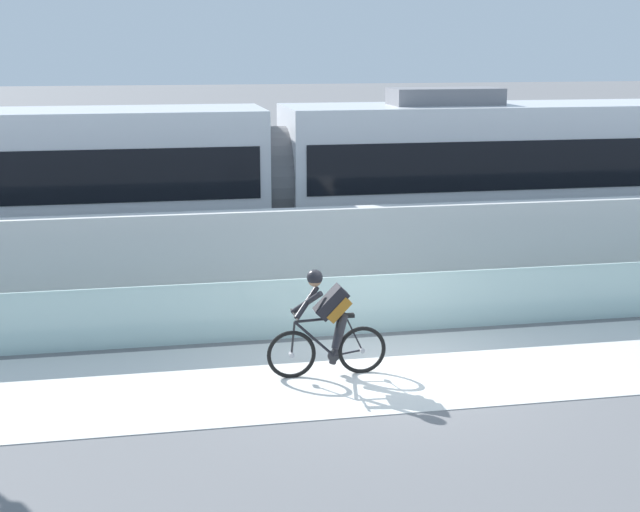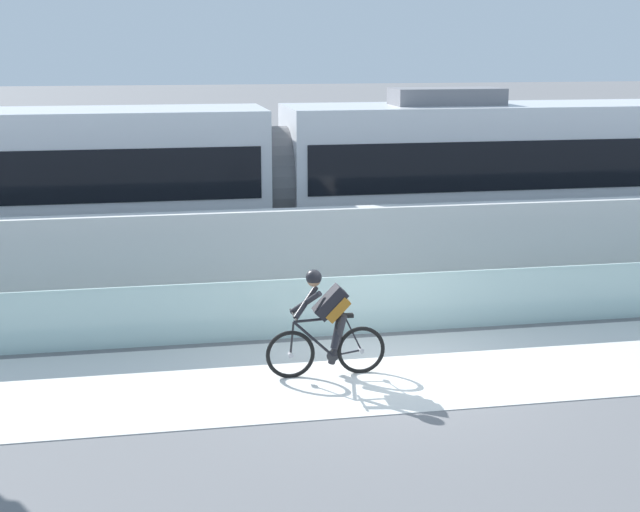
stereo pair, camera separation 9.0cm
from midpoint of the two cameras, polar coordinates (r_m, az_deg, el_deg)
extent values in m
plane|color=slate|center=(13.72, 4.29, -7.18)|extent=(200.00, 200.00, 0.00)
cube|color=silver|center=(13.72, 4.29, -7.16)|extent=(32.00, 3.20, 0.01)
cube|color=silver|center=(15.27, 2.52, -3.07)|extent=(32.00, 0.05, 1.00)
cube|color=silver|center=(16.86, 1.12, -0.05)|extent=(32.00, 0.36, 1.83)
cube|color=#595654|center=(19.44, -0.40, -1.04)|extent=(32.00, 0.08, 0.01)
cube|color=#595654|center=(20.82, -1.12, -0.10)|extent=(32.00, 0.08, 0.01)
cube|color=#14724C|center=(19.94, -19.18, 0.13)|extent=(10.78, 2.53, 0.28)
cube|color=#232326|center=(19.76, -9.00, 0.09)|extent=(1.40, 1.88, 0.20)
cylinder|color=black|center=(19.08, -8.92, -0.56)|extent=(0.60, 0.10, 0.60)
cylinder|color=black|center=(20.47, -9.07, 0.37)|extent=(0.60, 0.10, 0.60)
cube|color=silver|center=(21.26, 12.95, 5.05)|extent=(11.00, 2.50, 3.10)
cube|color=black|center=(21.21, 13.00, 5.98)|extent=(10.56, 2.54, 1.04)
cube|color=#14724C|center=(21.48, 12.76, 1.43)|extent=(10.78, 2.53, 0.28)
cube|color=slate|center=(20.38, 8.02, 9.81)|extent=(2.40, 1.10, 0.36)
cube|color=#232326|center=(20.38, 3.62, 0.62)|extent=(1.40, 1.88, 0.20)
cylinder|color=black|center=(19.71, 4.14, 0.01)|extent=(0.60, 0.10, 0.60)
cylinder|color=black|center=(21.07, 3.14, 0.87)|extent=(0.60, 0.10, 0.60)
cylinder|color=#59595B|center=(19.67, -2.64, 4.74)|extent=(0.60, 2.30, 2.30)
torus|color=black|center=(13.31, -1.66, -6.15)|extent=(0.72, 0.06, 0.72)
cylinder|color=#99999E|center=(13.31, -1.66, -6.15)|extent=(0.07, 0.10, 0.07)
torus|color=black|center=(13.51, 2.76, -5.87)|extent=(0.72, 0.06, 0.72)
cylinder|color=#99999E|center=(13.51, 2.76, -5.87)|extent=(0.07, 0.10, 0.07)
cylinder|color=black|center=(13.30, -0.22, -5.18)|extent=(0.60, 0.04, 0.58)
cylinder|color=black|center=(13.36, 1.37, -5.03)|extent=(0.22, 0.04, 0.59)
cylinder|color=black|center=(13.22, 0.16, -3.97)|extent=(0.76, 0.04, 0.07)
cylinder|color=black|center=(13.47, 1.88, -6.05)|extent=(0.43, 0.03, 0.09)
cylinder|color=black|center=(13.40, 2.27, -4.85)|extent=(0.27, 0.02, 0.53)
cylinder|color=black|center=(13.24, -1.56, -5.14)|extent=(0.08, 0.03, 0.49)
cube|color=black|center=(13.29, 1.76, -3.73)|extent=(0.24, 0.10, 0.05)
cylinder|color=black|center=(13.14, -1.46, -3.70)|extent=(0.03, 0.58, 0.03)
cylinder|color=#262628|center=(13.44, 0.99, -6.23)|extent=(0.18, 0.02, 0.18)
cube|color=black|center=(13.18, 0.83, -2.89)|extent=(0.50, 0.28, 0.51)
cube|color=#8C5919|center=(13.23, 1.23, -3.25)|extent=(0.38, 0.30, 0.38)
sphere|color=#997051|center=(13.05, -0.19, -1.49)|extent=(0.20, 0.20, 0.20)
sphere|color=black|center=(13.04, -0.19, -1.34)|extent=(0.23, 0.23, 0.23)
cylinder|color=black|center=(13.12, -0.70, -2.93)|extent=(0.44, 0.41, 0.41)
cylinder|color=black|center=(13.12, -0.70, -2.93)|extent=(0.44, 0.41, 0.41)
cylinder|color=black|center=(13.37, 1.29, -5.22)|extent=(0.29, 0.33, 0.80)
cylinder|color=black|center=(13.33, 1.29, -4.64)|extent=(0.29, 0.33, 0.54)
camera|label=1|loc=(0.04, -89.83, 0.04)|focal=51.42mm
camera|label=2|loc=(0.04, 90.17, -0.04)|focal=51.42mm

